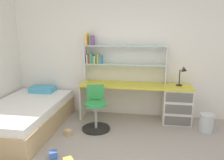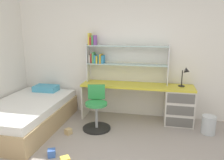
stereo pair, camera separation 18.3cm
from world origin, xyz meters
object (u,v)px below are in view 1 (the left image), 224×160
object	(u,v)px
desk	(165,101)
swivel_chair	(96,112)
bed_platform	(25,116)
toy_block_blue_1	(53,155)
bookshelf_hutch	(113,56)
toy_block_natural_0	(68,133)
desk_lamp	(183,73)
waste_bin	(206,123)

from	to	relation	value
desk	swivel_chair	size ratio (longest dim) A/B	2.73
swivel_chair	bed_platform	xyz separation A→B (m)	(-1.30, -0.20, -0.08)
swivel_chair	toy_block_blue_1	bearing A→B (deg)	-110.48
bookshelf_hutch	toy_block_natural_0	distance (m)	1.74
bed_platform	swivel_chair	bearing A→B (deg)	8.88
desk	desk_lamp	bearing A→B (deg)	2.50
bed_platform	toy_block_blue_1	distance (m)	1.26
waste_bin	toy_block_natural_0	xyz separation A→B (m)	(-2.43, -0.55, -0.11)
desk_lamp	bed_platform	bearing A→B (deg)	-165.09
desk	bed_platform	distance (m)	2.70
swivel_chair	toy_block_natural_0	distance (m)	0.61
desk	desk_lamp	world-z (taller)	desk_lamp
swivel_chair	bed_platform	distance (m)	1.32
desk	toy_block_blue_1	xyz separation A→B (m)	(-1.68, -1.60, -0.36)
swivel_chair	waste_bin	distance (m)	2.03
swivel_chair	bed_platform	world-z (taller)	swivel_chair
bookshelf_hutch	toy_block_blue_1	xyz separation A→B (m)	(-0.61, -1.74, -1.23)
swivel_chair	waste_bin	xyz separation A→B (m)	(2.01, 0.21, -0.16)
waste_bin	toy_block_blue_1	bearing A→B (deg)	-152.45
desk	swivel_chair	distance (m)	1.40
desk	swivel_chair	xyz separation A→B (m)	(-1.28, -0.56, -0.10)
toy_block_blue_1	waste_bin	bearing A→B (deg)	27.55
desk_lamp	toy_block_blue_1	bearing A→B (deg)	-140.93
desk	waste_bin	world-z (taller)	desk
desk_lamp	waste_bin	xyz separation A→B (m)	(0.41, -0.36, -0.83)
swivel_chair	waste_bin	world-z (taller)	swivel_chair
desk	toy_block_natural_0	xyz separation A→B (m)	(-1.71, -0.90, -0.37)
desk	bed_platform	world-z (taller)	desk
desk_lamp	swivel_chair	size ratio (longest dim) A/B	0.47
desk_lamp	bed_platform	xyz separation A→B (m)	(-2.90, -0.77, -0.75)
desk_lamp	bed_platform	world-z (taller)	desk_lamp
bed_platform	bookshelf_hutch	bearing A→B (deg)	30.43
desk	toy_block_natural_0	distance (m)	1.97
waste_bin	toy_block_blue_1	distance (m)	2.71
desk	bookshelf_hutch	bearing A→B (deg)	172.70
desk_lamp	toy_block_blue_1	size ratio (longest dim) A/B	3.49
bed_platform	toy_block_natural_0	distance (m)	0.91
bed_platform	toy_block_blue_1	size ratio (longest dim) A/B	18.75
bookshelf_hutch	bed_platform	bearing A→B (deg)	-149.57
desk	bed_platform	bearing A→B (deg)	-163.65
swivel_chair	desk_lamp	bearing A→B (deg)	19.59
desk	bookshelf_hutch	world-z (taller)	bookshelf_hutch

